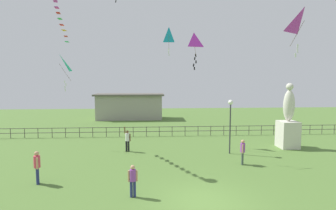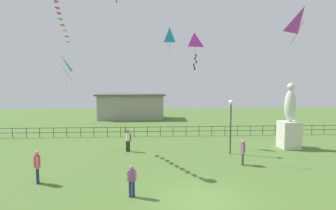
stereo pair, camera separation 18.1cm
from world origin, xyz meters
name	(u,v)px [view 1 (the left image)]	position (x,y,z in m)	size (l,w,h in m)	color
ground_plane	(204,202)	(0.00, 0.00, 0.00)	(80.00, 80.00, 0.00)	#517533
statue_monument	(288,125)	(8.64, 8.99, 1.82)	(1.43, 1.43, 5.18)	beige
lamppost	(230,114)	(3.45, 7.54, 2.94)	(0.36, 0.36, 3.99)	#38383D
person_0	(127,139)	(-4.12, 8.62, 0.96)	(0.50, 0.33, 1.92)	black
person_1	(133,179)	(-3.18, 0.69, 0.87)	(0.46, 0.28, 1.51)	navy
person_2	(243,150)	(3.51, 4.98, 0.93)	(0.30, 0.46, 1.62)	#3F4C47
person_3	(37,165)	(-8.23, 2.59, 1.00)	(0.32, 0.48, 1.73)	navy
kite_1	(194,42)	(0.60, 6.78, 7.96)	(0.88, 0.70, 2.48)	#B22DB2
kite_2	(304,22)	(4.93, 1.19, 8.15)	(1.19, 1.10, 2.27)	#B22DB2
kite_3	(59,65)	(-9.45, 10.14, 6.62)	(1.38, 1.31, 2.82)	#19B2B2
kite_4	(169,36)	(-0.81, 10.93, 9.08)	(0.73, 0.79, 2.31)	#198CD1
waterfront_railing	(172,130)	(-0.31, 14.00, 0.62)	(36.03, 0.06, 0.95)	#4C4742
pavilion_building	(130,106)	(-5.30, 26.00, 1.80)	(9.55, 4.13, 3.55)	gray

